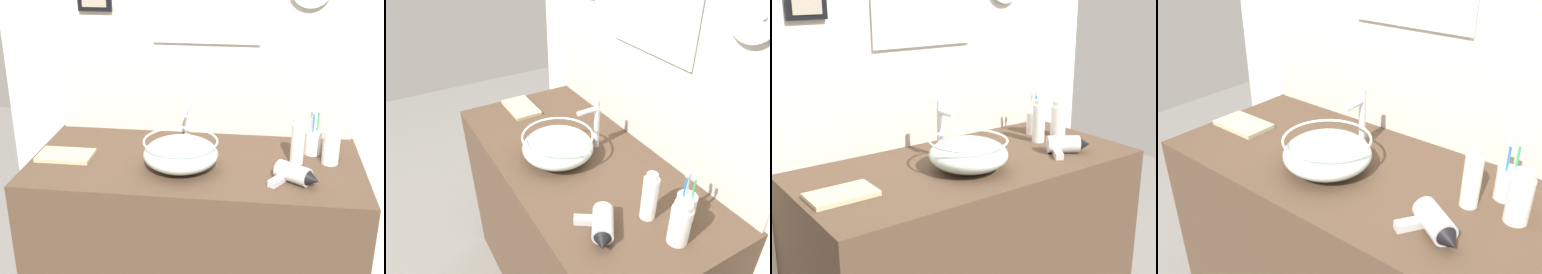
% 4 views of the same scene
% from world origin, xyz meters
% --- Properties ---
extents(vanity_counter, '(1.31, 0.62, 0.92)m').
position_xyz_m(vanity_counter, '(0.00, 0.00, 0.46)').
color(vanity_counter, '#4C3828').
rests_on(vanity_counter, ground).
extents(back_panel, '(1.81, 0.09, 2.58)m').
position_xyz_m(back_panel, '(-0.00, 0.34, 1.29)').
color(back_panel, silver).
rests_on(back_panel, ground).
extents(glass_bowl_sink, '(0.29, 0.29, 0.12)m').
position_xyz_m(glass_bowl_sink, '(-0.05, -0.07, 0.98)').
color(glass_bowl_sink, silver).
rests_on(glass_bowl_sink, vanity_counter).
extents(faucet, '(0.02, 0.10, 0.22)m').
position_xyz_m(faucet, '(-0.05, 0.10, 1.04)').
color(faucet, silver).
rests_on(faucet, vanity_counter).
extents(hair_drier, '(0.20, 0.15, 0.07)m').
position_xyz_m(hair_drier, '(0.38, -0.15, 0.95)').
color(hair_drier, silver).
rests_on(hair_drier, vanity_counter).
extents(toothbrush_cup, '(0.07, 0.07, 0.20)m').
position_xyz_m(toothbrush_cup, '(0.46, 0.13, 0.97)').
color(toothbrush_cup, white).
rests_on(toothbrush_cup, vanity_counter).
extents(shampoo_bottle, '(0.05, 0.05, 0.18)m').
position_xyz_m(shampoo_bottle, '(0.39, 0.03, 1.00)').
color(shampoo_bottle, white).
rests_on(shampoo_bottle, vanity_counter).
extents(lotion_bottle, '(0.07, 0.07, 0.16)m').
position_xyz_m(lotion_bottle, '(0.52, 0.04, 0.99)').
color(lotion_bottle, white).
rests_on(lotion_bottle, vanity_counter).
extents(hand_towel, '(0.22, 0.13, 0.02)m').
position_xyz_m(hand_towel, '(-0.52, -0.04, 0.92)').
color(hand_towel, tan).
rests_on(hand_towel, vanity_counter).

